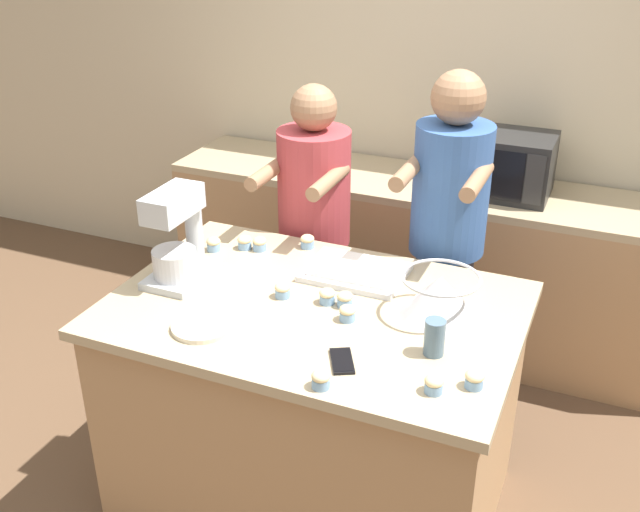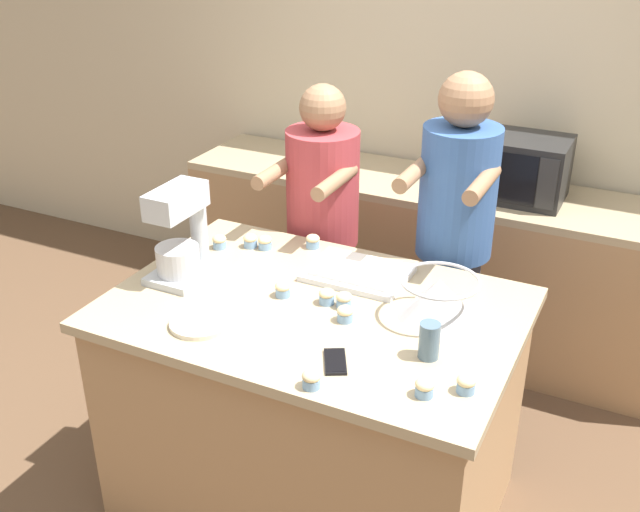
# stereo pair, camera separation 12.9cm
# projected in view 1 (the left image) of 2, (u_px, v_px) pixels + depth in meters

# --- Properties ---
(ground_plane) EXTENTS (16.00, 16.00, 0.00)m
(ground_plane) POSITION_uv_depth(u_px,v_px,m) (315.00, 498.00, 3.20)
(ground_plane) COLOR brown
(back_wall) EXTENTS (10.00, 0.06, 2.70)m
(back_wall) POSITION_uv_depth(u_px,v_px,m) (447.00, 88.00, 4.10)
(back_wall) COLOR beige
(back_wall) RESTS_ON ground_plane
(island_counter) EXTENTS (1.51, 1.03, 0.95)m
(island_counter) POSITION_uv_depth(u_px,v_px,m) (315.00, 408.00, 2.98)
(island_counter) COLOR #A87F56
(island_counter) RESTS_ON ground_plane
(back_counter) EXTENTS (2.80, 0.60, 0.93)m
(back_counter) POSITION_uv_depth(u_px,v_px,m) (419.00, 259.00, 4.20)
(back_counter) COLOR #A87F56
(back_counter) RESTS_ON ground_plane
(person_left) EXTENTS (0.35, 0.51, 1.59)m
(person_left) POSITION_uv_depth(u_px,v_px,m) (314.00, 243.00, 3.53)
(person_left) COLOR #232328
(person_left) RESTS_ON ground_plane
(person_right) EXTENTS (0.34, 0.50, 1.70)m
(person_right) POSITION_uv_depth(u_px,v_px,m) (445.00, 253.00, 3.28)
(person_right) COLOR #33384C
(person_right) RESTS_ON ground_plane
(stand_mixer) EXTENTS (0.20, 0.30, 0.38)m
(stand_mixer) POSITION_uv_depth(u_px,v_px,m) (178.00, 241.00, 2.88)
(stand_mixer) COLOR #B2B7BC
(stand_mixer) RESTS_ON island_counter
(mixing_bowl) EXTENTS (0.29, 0.29, 0.16)m
(mixing_bowl) POSITION_uv_depth(u_px,v_px,m) (440.00, 294.00, 2.67)
(mixing_bowl) COLOR #BCBCC1
(mixing_bowl) RESTS_ON island_counter
(baking_tray) EXTENTS (0.39, 0.29, 0.04)m
(baking_tray) POSITION_uv_depth(u_px,v_px,m) (355.00, 271.00, 2.98)
(baking_tray) COLOR silver
(baking_tray) RESTS_ON island_counter
(microwave_oven) EXTENTS (0.45, 0.35, 0.31)m
(microwave_oven) POSITION_uv_depth(u_px,v_px,m) (507.00, 164.00, 3.78)
(microwave_oven) COLOR black
(microwave_oven) RESTS_ON back_counter
(cell_phone) EXTENTS (0.13, 0.16, 0.01)m
(cell_phone) POSITION_uv_depth(u_px,v_px,m) (342.00, 361.00, 2.44)
(cell_phone) COLOR black
(cell_phone) RESTS_ON island_counter
(drinking_glass) EXTENTS (0.07, 0.07, 0.13)m
(drinking_glass) POSITION_uv_depth(u_px,v_px,m) (435.00, 337.00, 2.46)
(drinking_glass) COLOR slate
(drinking_glass) RESTS_ON island_counter
(small_plate) EXTENTS (0.21, 0.21, 0.02)m
(small_plate) POSITION_uv_depth(u_px,v_px,m) (202.00, 326.00, 2.62)
(small_plate) COLOR beige
(small_plate) RESTS_ON island_counter
(cupcake_0) EXTENTS (0.06, 0.06, 0.06)m
(cupcake_0) POSITION_uv_depth(u_px,v_px,m) (260.00, 244.00, 3.18)
(cupcake_0) COLOR #759EC6
(cupcake_0) RESTS_ON island_counter
(cupcake_1) EXTENTS (0.06, 0.06, 0.06)m
(cupcake_1) POSITION_uv_depth(u_px,v_px,m) (434.00, 384.00, 2.28)
(cupcake_1) COLOR #759EC6
(cupcake_1) RESTS_ON island_counter
(cupcake_2) EXTENTS (0.06, 0.06, 0.06)m
(cupcake_2) POSITION_uv_depth(u_px,v_px,m) (214.00, 244.00, 3.17)
(cupcake_2) COLOR #759EC6
(cupcake_2) RESTS_ON island_counter
(cupcake_3) EXTENTS (0.06, 0.06, 0.06)m
(cupcake_3) POSITION_uv_depth(u_px,v_px,m) (345.00, 299.00, 2.75)
(cupcake_3) COLOR #759EC6
(cupcake_3) RESTS_ON island_counter
(cupcake_4) EXTENTS (0.06, 0.06, 0.06)m
(cupcake_4) POSITION_uv_depth(u_px,v_px,m) (283.00, 290.00, 2.81)
(cupcake_4) COLOR #759EC6
(cupcake_4) RESTS_ON island_counter
(cupcake_5) EXTENTS (0.06, 0.06, 0.06)m
(cupcake_5) POSITION_uv_depth(u_px,v_px,m) (307.00, 241.00, 3.20)
(cupcake_5) COLOR #759EC6
(cupcake_5) RESTS_ON island_counter
(cupcake_6) EXTENTS (0.06, 0.06, 0.06)m
(cupcake_6) POSITION_uv_depth(u_px,v_px,m) (347.00, 313.00, 2.66)
(cupcake_6) COLOR #759EC6
(cupcake_6) RESTS_ON island_counter
(cupcake_7) EXTENTS (0.06, 0.06, 0.06)m
(cupcake_7) POSITION_uv_depth(u_px,v_px,m) (327.00, 296.00, 2.77)
(cupcake_7) COLOR #759EC6
(cupcake_7) RESTS_ON island_counter
(cupcake_8) EXTENTS (0.06, 0.06, 0.06)m
(cupcake_8) POSITION_uv_depth(u_px,v_px,m) (474.00, 379.00, 2.31)
(cupcake_8) COLOR #759EC6
(cupcake_8) RESTS_ON island_counter
(cupcake_9) EXTENTS (0.06, 0.06, 0.06)m
(cupcake_9) POSITION_uv_depth(u_px,v_px,m) (245.00, 242.00, 3.19)
(cupcake_9) COLOR #759EC6
(cupcake_9) RESTS_ON island_counter
(cupcake_10) EXTENTS (0.06, 0.06, 0.06)m
(cupcake_10) POSITION_uv_depth(u_px,v_px,m) (321.00, 379.00, 2.31)
(cupcake_10) COLOR #759EC6
(cupcake_10) RESTS_ON island_counter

